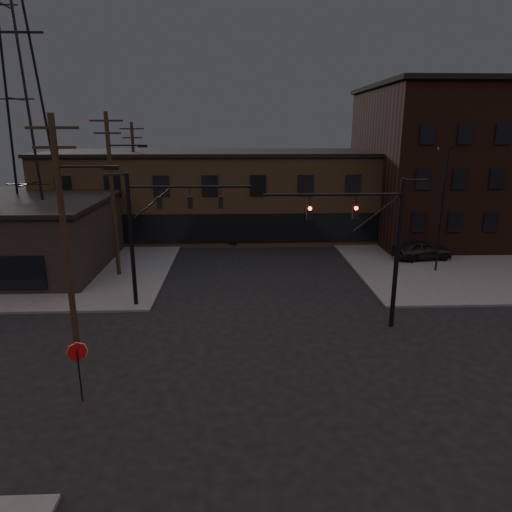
{
  "coord_description": "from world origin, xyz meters",
  "views": [
    {
      "loc": [
        -1.77,
        -18.09,
        10.33
      ],
      "look_at": [
        -0.79,
        6.46,
        3.5
      ],
      "focal_mm": 32.0,
      "sensor_mm": 36.0,
      "label": 1
    }
  ],
  "objects_px": {
    "parked_car_lot_a": "(422,250)",
    "car_crossing": "(233,234)",
    "traffic_signal_far": "(153,225)",
    "traffic_signal_near": "(377,238)",
    "stop_sign": "(78,358)",
    "parked_car_lot_b": "(489,237)"
  },
  "relations": [
    {
      "from": "parked_car_lot_a",
      "to": "car_crossing",
      "type": "height_order",
      "value": "parked_car_lot_a"
    },
    {
      "from": "traffic_signal_far",
      "to": "car_crossing",
      "type": "relative_size",
      "value": 1.68
    },
    {
      "from": "parked_car_lot_a",
      "to": "traffic_signal_near",
      "type": "bearing_deg",
      "value": 140.9
    },
    {
      "from": "stop_sign",
      "to": "parked_car_lot_b",
      "type": "distance_m",
      "value": 37.55
    },
    {
      "from": "parked_car_lot_a",
      "to": "stop_sign",
      "type": "bearing_deg",
      "value": 124.68
    },
    {
      "from": "parked_car_lot_a",
      "to": "car_crossing",
      "type": "xyz_separation_m",
      "value": [
        -15.41,
        7.3,
        -0.16
      ]
    },
    {
      "from": "traffic_signal_near",
      "to": "parked_car_lot_a",
      "type": "bearing_deg",
      "value": 58.21
    },
    {
      "from": "traffic_signal_far",
      "to": "parked_car_lot_a",
      "type": "xyz_separation_m",
      "value": [
        19.84,
        9.02,
        -4.07
      ]
    },
    {
      "from": "traffic_signal_near",
      "to": "stop_sign",
      "type": "height_order",
      "value": "traffic_signal_near"
    },
    {
      "from": "traffic_signal_near",
      "to": "traffic_signal_far",
      "type": "bearing_deg",
      "value": 163.83
    },
    {
      "from": "stop_sign",
      "to": "parked_car_lot_a",
      "type": "relative_size",
      "value": 0.53
    },
    {
      "from": "traffic_signal_near",
      "to": "parked_car_lot_a",
      "type": "xyz_separation_m",
      "value": [
        7.76,
        12.52,
        -3.98
      ]
    },
    {
      "from": "traffic_signal_far",
      "to": "stop_sign",
      "type": "height_order",
      "value": "traffic_signal_far"
    },
    {
      "from": "traffic_signal_far",
      "to": "parked_car_lot_a",
      "type": "distance_m",
      "value": 22.17
    },
    {
      "from": "traffic_signal_far",
      "to": "parked_car_lot_a",
      "type": "bearing_deg",
      "value": 24.46
    },
    {
      "from": "stop_sign",
      "to": "car_crossing",
      "type": "bearing_deg",
      "value": 77.75
    },
    {
      "from": "stop_sign",
      "to": "car_crossing",
      "type": "xyz_separation_m",
      "value": [
        5.71,
        26.31,
        -1.06
      ]
    },
    {
      "from": "traffic_signal_near",
      "to": "traffic_signal_far",
      "type": "xyz_separation_m",
      "value": [
        -12.07,
        3.5,
        0.08
      ]
    },
    {
      "from": "traffic_signal_far",
      "to": "stop_sign",
      "type": "bearing_deg",
      "value": -97.32
    },
    {
      "from": "parked_car_lot_b",
      "to": "stop_sign",
      "type": "bearing_deg",
      "value": 151.86
    },
    {
      "from": "traffic_signal_near",
      "to": "parked_car_lot_b",
      "type": "xyz_separation_m",
      "value": [
        15.82,
        17.13,
        -4.04
      ]
    },
    {
      "from": "traffic_signal_far",
      "to": "parked_car_lot_b",
      "type": "xyz_separation_m",
      "value": [
        27.89,
        13.63,
        -4.13
      ]
    }
  ]
}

